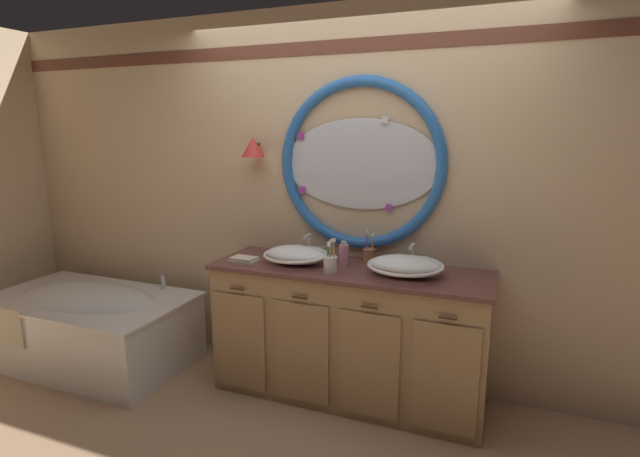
{
  "coord_description": "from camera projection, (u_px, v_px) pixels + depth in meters",
  "views": [
    {
      "loc": [
        1.0,
        -2.61,
        1.78
      ],
      "look_at": [
        -0.13,
        0.25,
        1.15
      ],
      "focal_mm": 26.97,
      "sensor_mm": 36.0,
      "label": 1
    }
  ],
  "objects": [
    {
      "name": "ground_plane",
      "position": [
        325.0,
        412.0,
        3.09
      ],
      "size": [
        14.0,
        14.0,
        0.0
      ],
      "primitive_type": "plane",
      "color": "tan"
    },
    {
      "name": "back_wall_assembly",
      "position": [
        355.0,
        196.0,
        3.36
      ],
      "size": [
        6.4,
        0.26,
        2.6
      ],
      "color": "#D6B78E",
      "rests_on": "ground_plane"
    },
    {
      "name": "vanity_counter",
      "position": [
        349.0,
        332.0,
        3.22
      ],
      "size": [
        1.82,
        0.61,
        0.9
      ],
      "color": "tan",
      "rests_on": "ground_plane"
    },
    {
      "name": "bathtub",
      "position": [
        90.0,
        322.0,
        3.72
      ],
      "size": [
        1.56,
        0.89,
        0.63
      ],
      "color": "white",
      "rests_on": "ground_plane"
    },
    {
      "name": "sink_basin_left",
      "position": [
        296.0,
        255.0,
        3.23
      ],
      "size": [
        0.44,
        0.44,
        0.12
      ],
      "color": "white",
      "rests_on": "vanity_counter"
    },
    {
      "name": "sink_basin_right",
      "position": [
        405.0,
        266.0,
        2.96
      ],
      "size": [
        0.47,
        0.47,
        0.12
      ],
      "color": "white",
      "rests_on": "vanity_counter"
    },
    {
      "name": "faucet_set_left",
      "position": [
        309.0,
        247.0,
        3.44
      ],
      "size": [
        0.22,
        0.12,
        0.16
      ],
      "color": "silver",
      "rests_on": "vanity_counter"
    },
    {
      "name": "faucet_set_right",
      "position": [
        412.0,
        257.0,
        3.17
      ],
      "size": [
        0.21,
        0.13,
        0.16
      ],
      "color": "silver",
      "rests_on": "vanity_counter"
    },
    {
      "name": "toothbrush_holder_left",
      "position": [
        330.0,
        263.0,
        3.01
      ],
      "size": [
        0.09,
        0.09,
        0.22
      ],
      "color": "white",
      "rests_on": "vanity_counter"
    },
    {
      "name": "toothbrush_holder_right",
      "position": [
        369.0,
        254.0,
        3.25
      ],
      "size": [
        0.09,
        0.09,
        0.22
      ],
      "color": "#996647",
      "rests_on": "vanity_counter"
    },
    {
      "name": "soap_dispenser",
      "position": [
        344.0,
        255.0,
        3.16
      ],
      "size": [
        0.06,
        0.07,
        0.17
      ],
      "color": "pink",
      "rests_on": "vanity_counter"
    },
    {
      "name": "folded_hand_towel",
      "position": [
        244.0,
        260.0,
        3.26
      ],
      "size": [
        0.18,
        0.12,
        0.03
      ],
      "color": "beige",
      "rests_on": "vanity_counter"
    }
  ]
}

